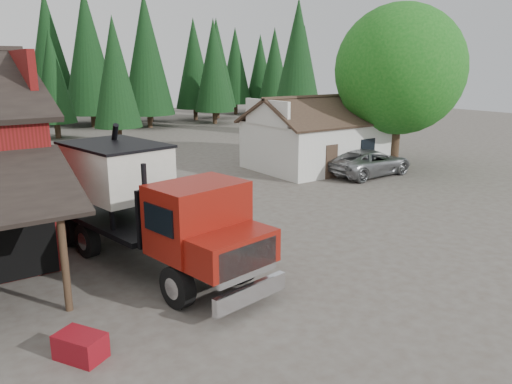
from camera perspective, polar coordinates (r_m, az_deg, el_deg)
ground at (r=15.35m, az=2.62°, el=-10.76°), size 120.00×120.00×0.00m
farmhouse at (r=32.58m, az=6.95°, el=5.72°), size 8.60×6.42×4.65m
deciduous_tree at (r=33.03m, az=16.12°, el=12.78°), size 8.00×8.00×10.20m
conifer_backdrop at (r=54.07m, az=-25.71°, el=6.05°), size 76.00×16.00×16.00m
near_pine_b at (r=43.49m, az=-15.80°, el=13.04°), size 3.96×3.96×10.40m
near_pine_c at (r=47.95m, az=4.79°, el=14.79°), size 4.84×4.84×12.40m
feed_truck at (r=16.78m, az=-12.61°, el=-1.21°), size 4.32×10.30×4.51m
silver_car at (r=30.85m, az=12.85°, el=3.32°), size 5.77×2.82×1.58m
equip_box at (r=12.53m, az=-19.42°, el=-16.28°), size 1.16×1.30×0.60m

